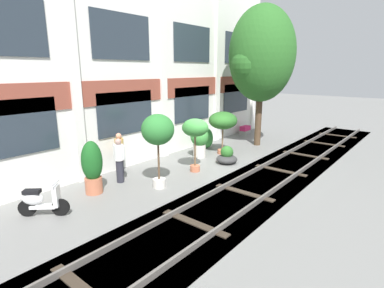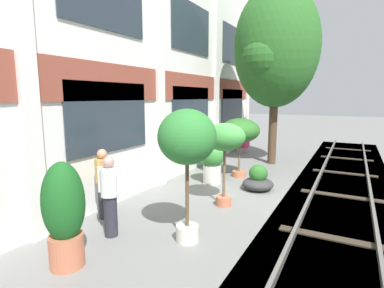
% 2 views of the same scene
% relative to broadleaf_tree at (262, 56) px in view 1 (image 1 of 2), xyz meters
% --- Properties ---
extents(ground_plane, '(80.00, 80.00, 0.00)m').
position_rel_broadleaf_tree_xyz_m(ground_plane, '(-4.67, -0.50, -4.59)').
color(ground_plane, slate).
extents(apartment_facade, '(17.19, 0.64, 8.59)m').
position_rel_broadleaf_tree_xyz_m(apartment_facade, '(-4.67, 2.64, -0.32)').
color(apartment_facade, silver).
rests_on(apartment_facade, ground).
extents(rail_tracks, '(24.83, 2.80, 0.43)m').
position_rel_broadleaf_tree_xyz_m(rail_tracks, '(-4.67, -2.73, -4.72)').
color(rail_tracks, '#4C473F').
rests_on(rail_tracks, ground).
extents(broadleaf_tree, '(3.48, 3.31, 7.06)m').
position_rel_broadleaf_tree_xyz_m(broadleaf_tree, '(0.00, 0.00, 0.00)').
color(broadleaf_tree, '#4C3826').
rests_on(broadleaf_tree, ground).
extents(potted_plant_low_pan, '(1.02, 1.02, 2.11)m').
position_rel_broadleaf_tree_xyz_m(potted_plant_low_pan, '(-5.47, -0.12, -2.91)').
color(potted_plant_low_pan, '#B76647').
rests_on(potted_plant_low_pan, ground).
extents(potted_plant_fluted_column, '(0.82, 0.82, 1.48)m').
position_rel_broadleaf_tree_xyz_m(potted_plant_fluted_column, '(-3.79, 0.98, -3.74)').
color(potted_plant_fluted_column, beige).
rests_on(potted_plant_fluted_column, ground).
extents(potted_plant_glazed_jar, '(0.66, 0.66, 1.75)m').
position_rel_broadleaf_tree_xyz_m(potted_plant_glazed_jar, '(-9.26, 1.08, -3.67)').
color(potted_plant_glazed_jar, '#B76647').
rests_on(potted_plant_glazed_jar, ground).
extents(potted_plant_terracotta_small, '(1.09, 1.09, 2.54)m').
position_rel_broadleaf_tree_xyz_m(potted_plant_terracotta_small, '(-7.57, -0.23, -2.65)').
color(potted_plant_terracotta_small, beige).
rests_on(potted_plant_terracotta_small, ground).
extents(potted_plant_tall_urn, '(1.34, 1.34, 2.03)m').
position_rel_broadleaf_tree_xyz_m(potted_plant_tall_urn, '(-2.63, 0.49, -3.01)').
color(potted_plant_tall_urn, '#B76647').
rests_on(potted_plant_tall_urn, ground).
extents(potted_plant_square_trough, '(0.86, 0.52, 0.51)m').
position_rel_broadleaf_tree_xyz_m(potted_plant_square_trough, '(2.07, 1.90, -4.34)').
color(potted_plant_square_trough, gray).
rests_on(potted_plant_square_trough, ground).
extents(potted_plant_wide_bowl, '(0.91, 0.91, 0.77)m').
position_rel_broadleaf_tree_xyz_m(potted_plant_wide_bowl, '(-3.79, -0.52, -4.29)').
color(potted_plant_wide_bowl, '#333333').
rests_on(potted_plant_wide_bowl, ground).
extents(scooter_near_curb, '(0.99, 1.08, 0.98)m').
position_rel_broadleaf_tree_xyz_m(scooter_near_curb, '(-11.09, 0.80, -4.15)').
color(scooter_near_curb, black).
rests_on(scooter_near_curb, ground).
extents(resident_by_doorway, '(0.49, 0.34, 1.60)m').
position_rel_broadleaf_tree_xyz_m(resident_by_doorway, '(-7.51, 1.98, -3.73)').
color(resident_by_doorway, '#282833').
rests_on(resident_by_doorway, ground).
extents(resident_watching_tracks, '(0.34, 0.53, 1.61)m').
position_rel_broadleaf_tree_xyz_m(resident_watching_tracks, '(-8.11, 1.21, -3.72)').
color(resident_watching_tracks, '#282833').
rests_on(resident_watching_tracks, ground).
extents(topiary_hedge, '(1.28, 1.32, 1.04)m').
position_rel_broadleaf_tree_xyz_m(topiary_hedge, '(-2.20, 1.79, -4.07)').
color(topiary_hedge, '#2D7A33').
rests_on(topiary_hedge, ground).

